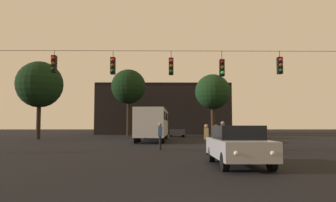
{
  "coord_description": "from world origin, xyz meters",
  "views": [
    {
      "loc": [
        -0.28,
        -5.71,
        1.54
      ],
      "look_at": [
        -0.1,
        11.76,
        2.82
      ],
      "focal_mm": 35.05,
      "sensor_mm": 36.0,
      "label": 1
    }
  ],
  "objects_px": {
    "pedestrian_crossing_left": "(223,133)",
    "tree_right_far": "(40,85)",
    "tree_left_silhouette": "(128,87)",
    "pedestrian_crossing_center": "(216,136)",
    "pedestrian_crossing_right": "(160,134)",
    "pedestrian_near_bus": "(206,137)",
    "car_far_left": "(177,131)",
    "car_near_right": "(238,145)",
    "tree_behind_building": "(213,92)",
    "city_bus": "(153,122)"
  },
  "relations": [
    {
      "from": "pedestrian_crossing_center",
      "to": "pedestrian_near_bus",
      "type": "height_order",
      "value": "pedestrian_near_bus"
    },
    {
      "from": "pedestrian_near_bus",
      "to": "tree_right_far",
      "type": "distance_m",
      "value": 24.95
    },
    {
      "from": "pedestrian_crossing_right",
      "to": "tree_behind_building",
      "type": "bearing_deg",
      "value": 73.97
    },
    {
      "from": "car_near_right",
      "to": "tree_right_far",
      "type": "bearing_deg",
      "value": 125.3
    },
    {
      "from": "pedestrian_crossing_left",
      "to": "tree_right_far",
      "type": "xyz_separation_m",
      "value": [
        -17.38,
        14.97,
        4.93
      ]
    },
    {
      "from": "car_far_left",
      "to": "pedestrian_crossing_right",
      "type": "relative_size",
      "value": 2.57
    },
    {
      "from": "pedestrian_crossing_left",
      "to": "tree_left_silhouette",
      "type": "height_order",
      "value": "tree_left_silhouette"
    },
    {
      "from": "car_far_left",
      "to": "pedestrian_crossing_left",
      "type": "xyz_separation_m",
      "value": [
        2.07,
        -21.7,
        0.21
      ]
    },
    {
      "from": "city_bus",
      "to": "car_near_right",
      "type": "bearing_deg",
      "value": -78.59
    },
    {
      "from": "city_bus",
      "to": "tree_left_silhouette",
      "type": "xyz_separation_m",
      "value": [
        -3.96,
        13.9,
        5.01
      ]
    },
    {
      "from": "city_bus",
      "to": "tree_behind_building",
      "type": "height_order",
      "value": "tree_behind_building"
    },
    {
      "from": "pedestrian_near_bus",
      "to": "tree_left_silhouette",
      "type": "bearing_deg",
      "value": 104.3
    },
    {
      "from": "car_far_left",
      "to": "tree_right_far",
      "type": "xyz_separation_m",
      "value": [
        -15.3,
        -6.73,
        5.14
      ]
    },
    {
      "from": "car_near_right",
      "to": "car_far_left",
      "type": "bearing_deg",
      "value": 92.22
    },
    {
      "from": "pedestrian_crossing_left",
      "to": "tree_right_far",
      "type": "bearing_deg",
      "value": 139.25
    },
    {
      "from": "city_bus",
      "to": "pedestrian_crossing_left",
      "type": "relative_size",
      "value": 6.26
    },
    {
      "from": "pedestrian_crossing_left",
      "to": "pedestrian_near_bus",
      "type": "xyz_separation_m",
      "value": [
        -1.5,
        -3.59,
        -0.12
      ]
    },
    {
      "from": "tree_left_silhouette",
      "to": "tree_behind_building",
      "type": "relative_size",
      "value": 1.11
    },
    {
      "from": "pedestrian_crossing_right",
      "to": "tree_left_silhouette",
      "type": "xyz_separation_m",
      "value": [
        -4.79,
        25.13,
        5.91
      ]
    },
    {
      "from": "city_bus",
      "to": "car_near_right",
      "type": "relative_size",
      "value": 2.55
    },
    {
      "from": "car_far_left",
      "to": "pedestrian_crossing_left",
      "type": "bearing_deg",
      "value": -84.55
    },
    {
      "from": "pedestrian_crossing_right",
      "to": "pedestrian_near_bus",
      "type": "relative_size",
      "value": 1.07
    },
    {
      "from": "tree_left_silhouette",
      "to": "pedestrian_crossing_center",
      "type": "bearing_deg",
      "value": -72.74
    },
    {
      "from": "pedestrian_near_bus",
      "to": "pedestrian_crossing_left",
      "type": "bearing_deg",
      "value": 67.32
    },
    {
      "from": "pedestrian_crossing_center",
      "to": "tree_behind_building",
      "type": "relative_size",
      "value": 0.19
    },
    {
      "from": "tree_right_far",
      "to": "pedestrian_near_bus",
      "type": "bearing_deg",
      "value": -49.47
    },
    {
      "from": "car_near_right",
      "to": "tree_left_silhouette",
      "type": "height_order",
      "value": "tree_left_silhouette"
    },
    {
      "from": "pedestrian_crossing_left",
      "to": "tree_behind_building",
      "type": "relative_size",
      "value": 0.21
    },
    {
      "from": "pedestrian_crossing_left",
      "to": "tree_left_silhouette",
      "type": "bearing_deg",
      "value": 109.41
    },
    {
      "from": "car_far_left",
      "to": "car_near_right",
      "type": "bearing_deg",
      "value": -87.78
    },
    {
      "from": "car_near_right",
      "to": "pedestrian_near_bus",
      "type": "bearing_deg",
      "value": 97.22
    },
    {
      "from": "pedestrian_crossing_center",
      "to": "tree_right_far",
      "type": "bearing_deg",
      "value": 135.83
    },
    {
      "from": "pedestrian_crossing_center",
      "to": "pedestrian_crossing_right",
      "type": "xyz_separation_m",
      "value": [
        -3.33,
        1.01,
        0.08
      ]
    },
    {
      "from": "car_far_left",
      "to": "tree_behind_building",
      "type": "distance_m",
      "value": 7.33
    },
    {
      "from": "pedestrian_near_bus",
      "to": "car_far_left",
      "type": "bearing_deg",
      "value": 91.29
    },
    {
      "from": "city_bus",
      "to": "tree_right_far",
      "type": "relative_size",
      "value": 1.31
    },
    {
      "from": "tree_behind_building",
      "to": "car_far_left",
      "type": "bearing_deg",
      "value": -161.31
    },
    {
      "from": "pedestrian_crossing_left",
      "to": "city_bus",
      "type": "bearing_deg",
      "value": 113.65
    },
    {
      "from": "tree_right_far",
      "to": "pedestrian_crossing_right",
      "type": "bearing_deg",
      "value": -48.68
    },
    {
      "from": "tree_behind_building",
      "to": "tree_right_far",
      "type": "height_order",
      "value": "tree_right_far"
    },
    {
      "from": "pedestrian_near_bus",
      "to": "tree_behind_building",
      "type": "bearing_deg",
      "value": 80.85
    },
    {
      "from": "pedestrian_crossing_right",
      "to": "tree_right_far",
      "type": "height_order",
      "value": "tree_right_far"
    },
    {
      "from": "city_bus",
      "to": "car_far_left",
      "type": "xyz_separation_m",
      "value": [
        2.71,
        10.77,
        -1.07
      ]
    },
    {
      "from": "car_far_left",
      "to": "tree_behind_building",
      "type": "height_order",
      "value": "tree_behind_building"
    },
    {
      "from": "pedestrian_crossing_right",
      "to": "tree_behind_building",
      "type": "height_order",
      "value": "tree_behind_building"
    },
    {
      "from": "tree_behind_building",
      "to": "city_bus",
      "type": "bearing_deg",
      "value": -121.52
    },
    {
      "from": "pedestrian_crossing_left",
      "to": "tree_left_silhouette",
      "type": "xyz_separation_m",
      "value": [
        -8.75,
        24.84,
        5.86
      ]
    },
    {
      "from": "tree_left_silhouette",
      "to": "tree_behind_building",
      "type": "xyz_separation_m",
      "value": [
        11.59,
        -1.47,
        -0.89
      ]
    },
    {
      "from": "tree_behind_building",
      "to": "tree_right_far",
      "type": "bearing_deg",
      "value": -157.45
    },
    {
      "from": "car_far_left",
      "to": "pedestrian_near_bus",
      "type": "relative_size",
      "value": 2.75
    }
  ]
}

